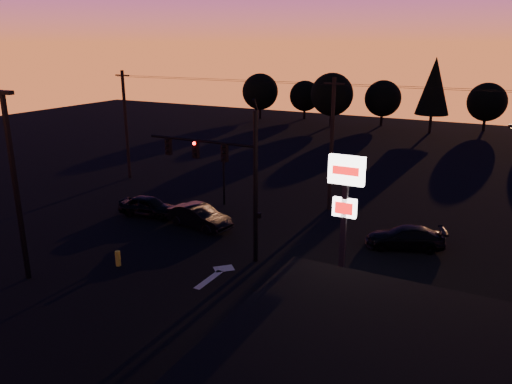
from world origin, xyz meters
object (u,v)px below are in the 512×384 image
bollard (118,258)px  car_mid (199,216)px  traffic_signal_mast (228,168)px  secondary_signal (223,166)px  pylon_sign (345,200)px  car_left (148,206)px  parking_lot_light (14,175)px  suv_parked (361,335)px  car_right (405,237)px

bollard → car_mid: car_mid is taller
traffic_signal_mast → car_mid: (-3.89, 2.85, -4.22)m
secondary_signal → pylon_sign: bearing=-39.8°
bollard → car_mid: size_ratio=0.19×
pylon_sign → traffic_signal_mast: bearing=160.6°
pylon_sign → car_mid: size_ratio=1.57×
pylon_sign → car_left: size_ratio=1.69×
parking_lot_light → suv_parked: bearing=6.3°
traffic_signal_mast → car_right: size_ratio=1.97×
secondary_signal → suv_parked: bearing=-42.8°
bollard → car_mid: (0.57, 6.69, 0.31)m
pylon_sign → car_mid: 12.92m
parking_lot_light → pylon_sign: parking_lot_light is taller
suv_parked → traffic_signal_mast: bearing=126.0°
car_mid → car_right: car_mid is taller
traffic_signal_mast → parking_lot_light: 10.19m
bollard → pylon_sign: bearing=6.6°
pylon_sign → car_right: size_ratio=1.56×
car_right → suv_parked: bearing=-16.0°
car_mid → car_right: (12.12, 2.65, -0.08)m
traffic_signal_mast → secondary_signal: 9.19m
parking_lot_light → bollard: bearing=47.0°
parking_lot_light → bollard: 6.50m
parking_lot_light → suv_parked: parking_lot_light is taller
traffic_signal_mast → parking_lot_light: (-7.40, -6.99, 0.33)m
suv_parked → parking_lot_light: bearing=162.9°
secondary_signal → bollard: (0.44, -11.33, -2.46)m
bollard → secondary_signal: bearing=92.2°
car_mid → traffic_signal_mast: bearing=-117.9°
car_left → suv_parked: bearing=-123.5°
car_mid → car_left: bearing=95.5°
traffic_signal_mast → parking_lot_light: bearing=-136.6°
traffic_signal_mast → bollard: traffic_signal_mast is taller
car_left → car_right: bearing=-89.0°
parking_lot_light → bollard: parking_lot_light is taller
pylon_sign → suv_parked: (1.72, -2.72, -4.29)m
traffic_signal_mast → car_mid: bearing=143.8°
bollard → suv_parked: suv_parked is taller
traffic_signal_mast → car_mid: size_ratio=1.98×
car_left → car_right: size_ratio=0.92×
traffic_signal_mast → car_left: 9.65m
bollard → parking_lot_light: bearing=-133.0°
suv_parked → bollard: bearing=150.7°
bollard → traffic_signal_mast: bearing=40.7°
car_right → secondary_signal: bearing=-117.9°
car_left → suv_parked: size_ratio=0.89×
car_left → suv_parked: (16.93, -8.26, -0.06)m
car_mid → parking_lot_light: bearing=168.6°
car_left → traffic_signal_mast: bearing=-118.1°
parking_lot_light → secondary_signal: bearing=80.2°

